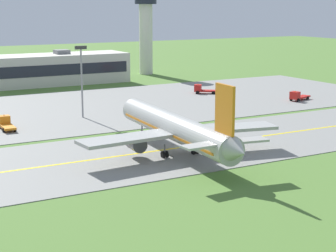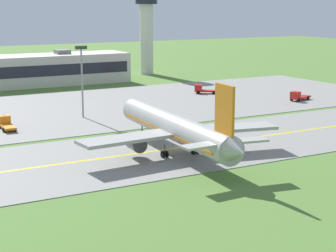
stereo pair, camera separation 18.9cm
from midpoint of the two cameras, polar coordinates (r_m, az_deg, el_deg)
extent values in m
plane|color=#517A33|center=(92.92, 0.18, -2.33)|extent=(500.00, 500.00, 0.00)
cube|color=gray|center=(92.91, 0.18, -2.30)|extent=(240.00, 28.00, 0.10)
cube|color=gray|center=(134.03, -4.98, 2.06)|extent=(140.00, 52.00, 0.10)
cube|color=yellow|center=(92.90, 0.18, -2.27)|extent=(220.00, 0.60, 0.01)
cylinder|color=#ADADA8|center=(89.63, 0.57, -0.10)|extent=(6.43, 34.20, 4.00)
cone|color=#ADADA8|center=(105.99, -3.73, 1.75)|extent=(3.98, 2.87, 3.80)
cone|color=#ADADA8|center=(73.86, 6.82, -2.48)|extent=(3.62, 3.44, 3.40)
cube|color=orange|center=(89.73, 0.57, -0.42)|extent=(6.32, 31.49, 0.36)
cube|color=#1E232D|center=(103.86, -3.29, 1.93)|extent=(3.52, 2.04, 0.70)
cube|color=#ADADA8|center=(84.45, -3.98, -1.23)|extent=(15.29, 5.80, 0.50)
cylinder|color=#47474C|center=(87.29, -3.22, -1.73)|extent=(2.54, 3.56, 2.30)
cylinder|color=black|center=(88.74, -3.61, -1.51)|extent=(2.11, 0.40, 2.10)
cube|color=#ADADA8|center=(91.83, 5.95, -0.20)|extent=(15.67, 7.84, 0.50)
cylinder|color=#47474C|center=(92.82, 4.23, -0.92)|extent=(2.54, 3.56, 2.30)
cylinder|color=black|center=(94.18, 3.75, -0.72)|extent=(2.11, 0.40, 2.10)
cube|color=orange|center=(75.66, 5.54, 1.65)|extent=(0.71, 4.42, 6.50)
cube|color=#ADADA8|center=(74.85, 3.45, -1.91)|extent=(6.08, 2.60, 0.30)
cube|color=#ADADA8|center=(78.06, 7.57, -1.42)|extent=(6.33, 3.42, 0.30)
cylinder|color=slate|center=(101.81, -2.63, -0.28)|extent=(0.24, 0.24, 1.65)
cylinder|color=black|center=(101.99, -2.63, -0.74)|extent=(0.43, 1.12, 1.10)
cylinder|color=slate|center=(87.42, -0.40, -2.31)|extent=(0.24, 0.24, 1.65)
cylinder|color=black|center=(87.52, -0.56, -2.86)|extent=(0.43, 1.12, 1.10)
cylinder|color=black|center=(87.74, -0.23, -2.82)|extent=(0.43, 1.12, 1.10)
cylinder|color=slate|center=(89.67, 2.62, -1.96)|extent=(0.24, 0.24, 1.65)
cylinder|color=black|center=(89.75, 2.46, -2.49)|extent=(0.43, 1.12, 1.10)
cylinder|color=black|center=(90.00, 2.77, -2.45)|extent=(0.43, 1.12, 1.10)
cube|color=red|center=(150.99, 2.92, 3.76)|extent=(2.65, 2.68, 1.80)
cube|color=#1E232D|center=(151.02, 2.64, 3.89)|extent=(1.22, 1.53, 0.81)
cube|color=red|center=(150.82, 4.13, 3.47)|extent=(4.92, 4.48, 0.40)
cylinder|color=orange|center=(150.85, 2.93, 4.14)|extent=(0.20, 0.20, 0.18)
cylinder|color=black|center=(150.16, 2.88, 3.31)|extent=(0.89, 0.79, 0.90)
cylinder|color=black|center=(152.13, 2.96, 3.42)|extent=(0.89, 0.79, 0.90)
cylinder|color=black|center=(149.77, 4.45, 3.27)|extent=(0.89, 0.79, 0.90)
cylinder|color=black|center=(151.85, 4.51, 3.38)|extent=(0.89, 0.79, 0.90)
cube|color=red|center=(141.71, 12.36, 2.96)|extent=(2.30, 2.43, 1.80)
cube|color=#1E232D|center=(141.02, 12.20, 3.06)|extent=(0.64, 1.80, 0.81)
cube|color=red|center=(144.53, 13.01, 2.82)|extent=(5.01, 3.33, 0.40)
cylinder|color=orange|center=(141.57, 12.37, 3.36)|extent=(0.20, 0.20, 0.18)
cylinder|color=black|center=(141.36, 12.68, 2.50)|extent=(0.95, 0.55, 0.90)
cylinder|color=black|center=(142.39, 12.00, 2.59)|extent=(0.95, 0.55, 0.90)
cylinder|color=black|center=(144.84, 13.55, 2.67)|extent=(0.95, 0.55, 0.90)
cylinder|color=black|center=(145.89, 12.84, 2.77)|extent=(0.95, 0.55, 0.90)
cube|color=orange|center=(112.89, -15.87, 0.54)|extent=(2.07, 1.87, 1.80)
cube|color=#1E232D|center=(113.57, -15.96, 0.77)|extent=(1.84, 0.19, 0.81)
cube|color=orange|center=(109.95, -15.51, -0.10)|extent=(2.27, 4.68, 0.40)
cylinder|color=orange|center=(112.71, -15.90, 1.04)|extent=(0.20, 0.20, 0.18)
cylinder|color=black|center=(113.29, -15.35, 0.07)|extent=(0.33, 0.91, 0.90)
cylinder|color=black|center=(108.94, -15.94, -0.43)|extent=(0.33, 0.91, 0.90)
cylinder|color=black|center=(109.35, -14.87, -0.32)|extent=(0.33, 0.91, 0.90)
cube|color=beige|center=(169.51, -14.43, 5.26)|extent=(62.92, 13.26, 8.66)
cube|color=#1E232D|center=(163.06, -13.82, 5.19)|extent=(60.41, 0.10, 3.12)
cube|color=slate|center=(172.72, -10.46, 7.20)|extent=(4.00, 4.00, 1.20)
cylinder|color=silver|center=(193.58, -2.22, 8.52)|extent=(4.40, 4.40, 22.91)
cylinder|color=gray|center=(119.02, -8.53, 4.12)|extent=(0.36, 0.36, 14.00)
cube|color=#333333|center=(118.27, -8.64, 7.65)|extent=(2.40, 0.50, 0.70)
camera|label=1|loc=(0.09, -90.06, -0.01)|focal=61.89mm
camera|label=2|loc=(0.09, 89.94, 0.01)|focal=61.89mm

